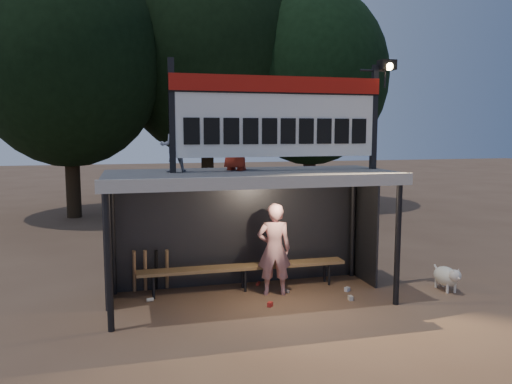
# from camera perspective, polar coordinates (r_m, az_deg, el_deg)

# --- Properties ---
(ground) EXTENTS (80.00, 80.00, 0.00)m
(ground) POSITION_cam_1_polar(r_m,az_deg,el_deg) (9.23, -0.60, -12.13)
(ground) COLOR brown
(ground) RESTS_ON ground
(player) EXTENTS (0.69, 0.51, 1.72)m
(player) POSITION_cam_1_polar(r_m,az_deg,el_deg) (9.26, 2.08, -6.53)
(player) COLOR silver
(player) RESTS_ON ground
(child_a) EXTENTS (0.47, 0.38, 0.90)m
(child_a) POSITION_cam_1_polar(r_m,az_deg,el_deg) (8.64, -9.47, 5.24)
(child_a) COLOR gray
(child_a) RESTS_ON dugout_shelter
(child_b) EXTENTS (0.65, 0.62, 1.12)m
(child_b) POSITION_cam_1_polar(r_m,az_deg,el_deg) (8.95, -2.34, 6.07)
(child_b) COLOR maroon
(child_b) RESTS_ON dugout_shelter
(dugout_shelter) EXTENTS (5.10, 2.08, 2.32)m
(dugout_shelter) POSITION_cam_1_polar(r_m,az_deg,el_deg) (9.04, -0.98, -0.49)
(dugout_shelter) COLOR #404042
(dugout_shelter) RESTS_ON ground
(scoreboard_assembly) EXTENTS (4.10, 0.27, 1.99)m
(scoreboard_assembly) POSITION_cam_1_polar(r_m,az_deg,el_deg) (8.87, 2.93, 8.93)
(scoreboard_assembly) COLOR black
(scoreboard_assembly) RESTS_ON dugout_shelter
(bench) EXTENTS (4.00, 0.35, 0.48)m
(bench) POSITION_cam_1_polar(r_m,az_deg,el_deg) (9.61, -1.39, -8.64)
(bench) COLOR olive
(bench) RESTS_ON ground
(tree_left) EXTENTS (6.46, 6.46, 9.27)m
(tree_left) POSITION_cam_1_polar(r_m,az_deg,el_deg) (18.75, -20.73, 14.14)
(tree_left) COLOR black
(tree_left) RESTS_ON ground
(tree_mid) EXTENTS (7.22, 7.22, 10.36)m
(tree_mid) POSITION_cam_1_polar(r_m,az_deg,el_deg) (20.46, -5.71, 15.74)
(tree_mid) COLOR black
(tree_mid) RESTS_ON ground
(tree_right) EXTENTS (6.08, 6.08, 8.72)m
(tree_right) POSITION_cam_1_polar(r_m,az_deg,el_deg) (20.37, 6.26, 13.00)
(tree_right) COLOR #311D15
(tree_right) RESTS_ON ground
(dog) EXTENTS (0.36, 0.81, 0.49)m
(dog) POSITION_cam_1_polar(r_m,az_deg,el_deg) (10.27, 20.98, -8.99)
(dog) COLOR silver
(dog) RESTS_ON ground
(bats) EXTENTS (0.68, 0.35, 0.84)m
(bats) POSITION_cam_1_polar(r_m,az_deg,el_deg) (9.66, -11.94, -8.74)
(bats) COLOR #976B46
(bats) RESTS_ON ground
(litter) EXTENTS (3.78, 1.38, 0.08)m
(litter) POSITION_cam_1_polar(r_m,az_deg,el_deg) (9.38, 2.67, -11.57)
(litter) COLOR red
(litter) RESTS_ON ground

